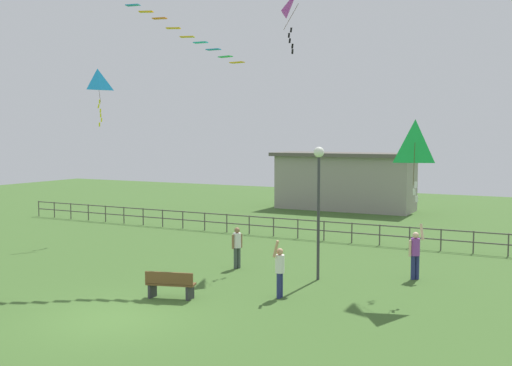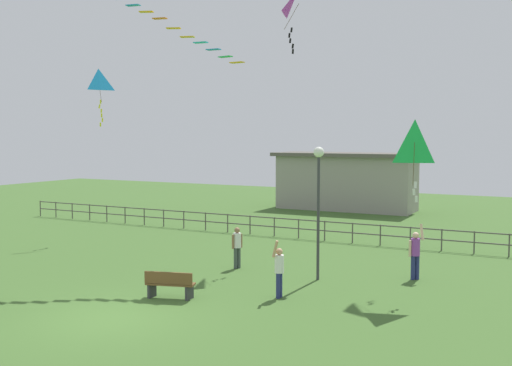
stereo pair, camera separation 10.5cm
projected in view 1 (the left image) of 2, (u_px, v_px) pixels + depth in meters
The scene contains 11 objects.
ground_plane at pixel (113, 318), 16.10m from camera, with size 80.00×80.00×0.00m, color #3D6028.
lamppost at pixel (319, 184), 20.20m from camera, with size 0.36×0.36×4.58m.
park_bench at pixel (170, 284), 17.99m from camera, with size 1.55×0.82×0.85m.
person_0 at pixel (280, 269), 18.09m from camera, with size 0.29×0.47×1.80m.
person_1 at pixel (415, 252), 20.42m from camera, with size 0.50×0.40×1.94m.
person_2 at pixel (237, 245), 22.15m from camera, with size 0.29×0.43×1.55m.
kite_1 at pixel (98, 83), 28.74m from camera, with size 0.84×1.03×2.78m.
kite_2 at pixel (415, 144), 17.97m from camera, with size 0.99×0.75×2.52m.
kite_3 at pixel (298, 5), 24.39m from camera, with size 1.07×1.33×2.57m.
waterfront_railing at pixel (301, 226), 28.64m from camera, with size 36.04×0.06×0.95m.
pavilion_building at pixel (345, 181), 40.03m from camera, with size 9.65×3.73×3.84m.
Camera 1 is at (10.68, -12.22, 4.92)m, focal length 41.66 mm.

